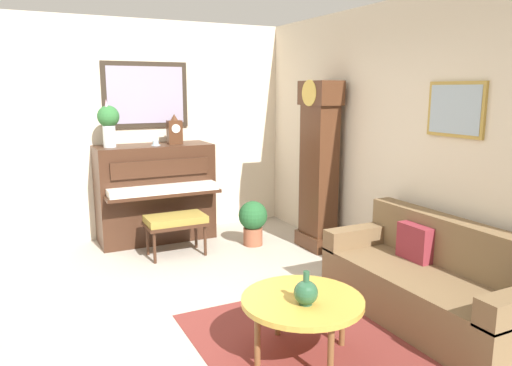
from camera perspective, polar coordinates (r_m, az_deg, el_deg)
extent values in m
cube|color=#B2A899|center=(4.41, -9.37, -15.76)|extent=(6.40, 6.00, 0.10)
cube|color=beige|center=(6.50, -16.58, 5.91)|extent=(0.10, 4.90, 2.80)
cube|color=#33281E|center=(6.51, -12.85, 10.06)|extent=(0.03, 1.10, 0.84)
cube|color=#998EA8|center=(6.49, -12.82, 10.06)|extent=(0.01, 0.98, 0.72)
cube|color=beige|center=(5.18, 16.42, 4.74)|extent=(5.30, 0.10, 2.80)
cube|color=#B28E3D|center=(4.59, 22.44, 8.00)|extent=(0.60, 0.03, 0.48)
cube|color=#9EB2C1|center=(4.58, 22.30, 8.01)|extent=(0.54, 0.01, 0.42)
cube|color=maroon|center=(3.82, 6.61, -19.24)|extent=(2.10, 1.50, 0.01)
cube|color=#3D2316|center=(6.36, -11.77, -1.11)|extent=(0.60, 1.44, 1.23)
cube|color=#3D2316|center=(5.94, -10.74, -1.29)|extent=(0.28, 1.38, 0.04)
cube|color=white|center=(5.93, -10.76, -0.73)|extent=(0.26, 1.32, 0.08)
cube|color=#3D2316|center=(5.99, -11.13, 1.71)|extent=(0.03, 1.20, 0.20)
cube|color=#3D2316|center=(5.74, -9.42, -4.77)|extent=(0.42, 0.70, 0.04)
cube|color=olive|center=(5.72, -9.44, -4.19)|extent=(0.40, 0.68, 0.08)
cylinder|color=#3D2316|center=(5.58, -11.84, -7.48)|extent=(0.04, 0.04, 0.36)
cylinder|color=#3D2316|center=(5.74, -6.00, -6.76)|extent=(0.04, 0.04, 0.36)
cylinder|color=#3D2316|center=(5.87, -12.64, -6.57)|extent=(0.04, 0.04, 0.36)
cylinder|color=#3D2316|center=(6.03, -7.07, -5.91)|extent=(0.04, 0.04, 0.36)
cube|color=#4C2B19|center=(6.07, 7.19, -6.70)|extent=(0.52, 0.34, 0.18)
cube|color=#4C2B19|center=(5.88, 7.38, 0.76)|extent=(0.44, 0.28, 1.78)
cube|color=#4C2B19|center=(5.79, 7.62, 10.45)|extent=(0.52, 0.32, 0.28)
cylinder|color=gold|center=(5.70, 6.31, 10.48)|extent=(0.30, 0.02, 0.30)
cylinder|color=gold|center=(5.84, 6.98, 1.30)|extent=(0.03, 0.03, 0.70)
cube|color=brown|center=(4.41, 19.31, -12.53)|extent=(1.90, 0.80, 0.42)
cube|color=brown|center=(4.48, 22.36, -6.78)|extent=(1.90, 0.20, 0.44)
cube|color=brown|center=(4.90, 12.34, -6.15)|extent=(0.18, 0.80, 0.20)
cube|color=maroon|center=(4.57, 18.16, -6.66)|extent=(0.34, 0.12, 0.32)
cylinder|color=gold|center=(3.58, 5.48, -13.60)|extent=(0.88, 0.88, 0.04)
torus|color=brown|center=(3.58, 5.48, -13.60)|extent=(0.88, 0.88, 0.04)
cylinder|color=brown|center=(3.86, 10.14, -15.56)|extent=(0.04, 0.04, 0.42)
cylinder|color=brown|center=(3.42, 8.77, -19.26)|extent=(0.04, 0.04, 0.42)
cylinder|color=brown|center=(3.52, 0.16, -18.13)|extent=(0.04, 0.04, 0.42)
cylinder|color=brown|center=(3.95, 2.58, -14.72)|extent=(0.04, 0.04, 0.42)
cube|color=#4C2B19|center=(6.31, -9.55, 5.91)|extent=(0.12, 0.18, 0.30)
cylinder|color=white|center=(6.24, -9.40, 6.33)|extent=(0.01, 0.11, 0.11)
cone|color=#4C2B19|center=(6.29, -9.60, 7.64)|extent=(0.10, 0.10, 0.08)
cylinder|color=silver|center=(6.12, -16.86, 5.26)|extent=(0.15, 0.15, 0.26)
sphere|color=#2D6B33|center=(6.11, -16.98, 7.50)|extent=(0.26, 0.26, 0.26)
cone|color=#D199B7|center=(6.07, -17.19, 8.70)|extent=(0.06, 0.06, 0.16)
cylinder|color=#ADC6D6|center=(6.18, -11.71, 4.38)|extent=(0.12, 0.12, 0.01)
cylinder|color=#ADC6D6|center=(6.18, -11.72, 4.62)|extent=(0.08, 0.08, 0.06)
cylinder|color=#234C33|center=(3.47, 5.87, -13.90)|extent=(0.09, 0.09, 0.01)
sphere|color=#285638|center=(3.44, 5.89, -12.70)|extent=(0.17, 0.17, 0.17)
cylinder|color=#285638|center=(3.40, 5.93, -10.92)|extent=(0.04, 0.04, 0.08)
cylinder|color=#935138|center=(6.11, -0.36, -6.28)|extent=(0.24, 0.24, 0.22)
sphere|color=#235B2D|center=(6.04, -0.36, -3.84)|extent=(0.36, 0.36, 0.36)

